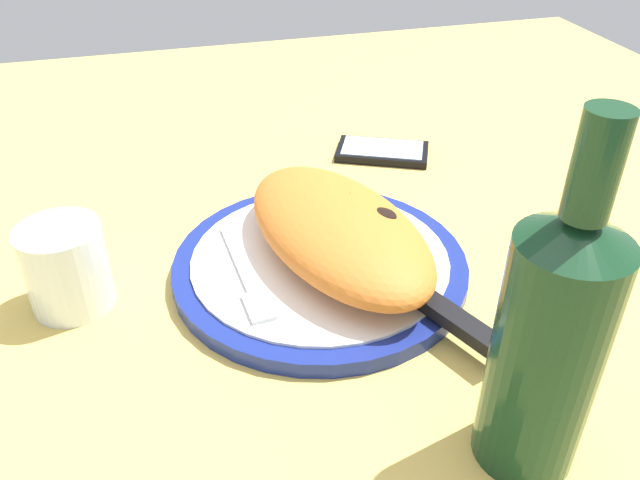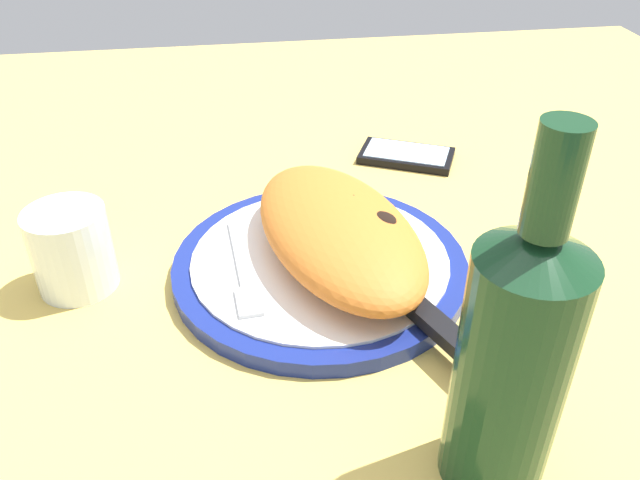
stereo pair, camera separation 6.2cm
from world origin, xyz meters
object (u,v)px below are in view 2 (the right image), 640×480
at_px(plate, 320,265).
at_px(wine_bottle, 513,360).
at_px(calzone, 339,231).
at_px(smartphone, 406,155).
at_px(fork, 243,274).
at_px(knife, 417,309).
at_px(water_glass, 73,254).

relative_size(plate, wine_bottle, 1.10).
bearing_deg(calzone, smartphone, 150.03).
height_order(plate, smartphone, plate).
height_order(fork, knife, knife).
xyz_separation_m(calzone, fork, (0.02, -0.09, -0.03)).
xyz_separation_m(calzone, water_glass, (-0.02, -0.25, -0.01)).
relative_size(plate, fork, 1.87).
relative_size(knife, wine_bottle, 0.86).
bearing_deg(wine_bottle, smartphone, 171.90).
height_order(fork, water_glass, water_glass).
relative_size(plate, calzone, 1.02).
xyz_separation_m(calzone, wine_bottle, (0.24, 0.06, 0.06)).
relative_size(plate, knife, 1.29).
xyz_separation_m(fork, wine_bottle, (0.22, 0.16, 0.08)).
relative_size(smartphone, wine_bottle, 0.52).
xyz_separation_m(plate, calzone, (0.00, 0.02, 0.04)).
relative_size(fork, wine_bottle, 0.59).
distance_m(knife, wine_bottle, 0.17).
bearing_deg(plate, smartphone, 146.64).
bearing_deg(knife, smartphone, 166.27).
xyz_separation_m(plate, wine_bottle, (0.24, 0.08, 0.10)).
distance_m(water_glass, wine_bottle, 0.41).
xyz_separation_m(knife, smartphone, (-0.32, 0.08, -0.02)).
xyz_separation_m(knife, water_glass, (-0.11, -0.30, 0.01)).
bearing_deg(knife, plate, -143.80).
relative_size(calzone, knife, 1.27).
height_order(knife, water_glass, water_glass).
distance_m(calzone, knife, 0.11).
relative_size(plate, water_glass, 3.52).
distance_m(calzone, wine_bottle, 0.26).
distance_m(fork, knife, 0.16).
distance_m(calzone, water_glass, 0.25).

